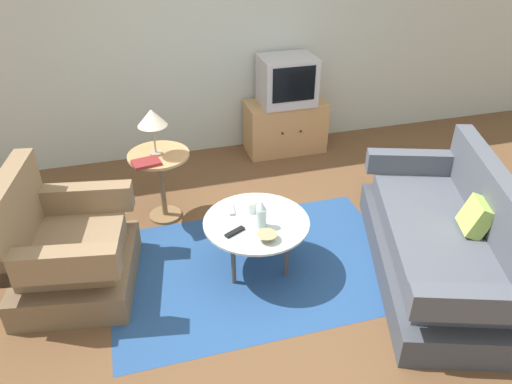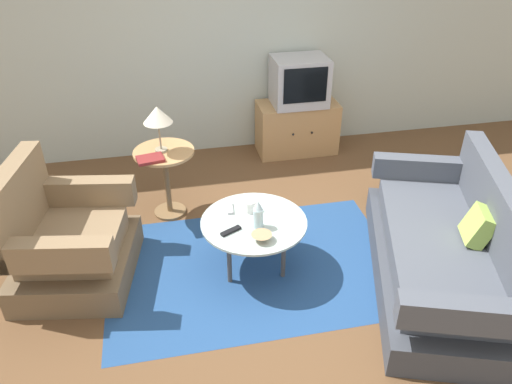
{
  "view_description": "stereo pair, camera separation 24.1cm",
  "coord_description": "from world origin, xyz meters",
  "views": [
    {
      "loc": [
        -0.98,
        -2.75,
        2.62
      ],
      "look_at": [
        -0.07,
        0.44,
        0.55
      ],
      "focal_mm": 34.54,
      "sensor_mm": 36.0,
      "label": 1
    },
    {
      "loc": [
        -0.74,
        -2.8,
        2.62
      ],
      "look_at": [
        -0.07,
        0.44,
        0.55
      ],
      "focal_mm": 34.54,
      "sensor_mm": 36.0,
      "label": 2
    }
  ],
  "objects": [
    {
      "name": "mug",
      "position": [
        -0.14,
        0.31,
        0.5
      ],
      "size": [
        0.12,
        0.07,
        0.09
      ],
      "color": "white",
      "rests_on": "coffee_table"
    },
    {
      "name": "area_rug",
      "position": [
        -0.14,
        0.19,
        0.0
      ],
      "size": [
        2.3,
        1.54,
        0.0
      ],
      "primitive_type": "cube",
      "color": "navy",
      "rests_on": "ground"
    },
    {
      "name": "couch",
      "position": [
        1.23,
        -0.27,
        0.28
      ],
      "size": [
        1.43,
        2.07,
        0.86
      ],
      "rotation": [
        0.0,
        0.0,
        1.24
      ],
      "color": "#3E424B",
      "rests_on": "ground"
    },
    {
      "name": "vase",
      "position": [
        -0.12,
        0.11,
        0.56
      ],
      "size": [
        0.08,
        0.08,
        0.22
      ],
      "color": "silver",
      "rests_on": "coffee_table"
    },
    {
      "name": "armchair",
      "position": [
        -1.55,
        0.38,
        0.32
      ],
      "size": [
        0.97,
        1.07,
        0.95
      ],
      "rotation": [
        0.0,
        0.0,
        -1.74
      ],
      "color": "brown",
      "rests_on": "ground"
    },
    {
      "name": "book",
      "position": [
        -0.87,
        0.96,
        0.66
      ],
      "size": [
        0.25,
        0.2,
        0.03
      ],
      "rotation": [
        0.0,
        0.0,
        0.18
      ],
      "color": "maroon",
      "rests_on": "side_table"
    },
    {
      "name": "tv_stand",
      "position": [
        0.75,
        2.1,
        0.29
      ],
      "size": [
        0.88,
        0.46,
        0.58
      ],
      "color": "tan",
      "rests_on": "ground"
    },
    {
      "name": "tv_remote_dark",
      "position": [
        -0.33,
        0.09,
        0.46
      ],
      "size": [
        0.17,
        0.11,
        0.02
      ],
      "rotation": [
        0.0,
        0.0,
        0.48
      ],
      "color": "black",
      "rests_on": "coffee_table"
    },
    {
      "name": "ground_plane",
      "position": [
        0.0,
        0.0,
        0.0
      ],
      "size": [
        16.0,
        16.0,
        0.0
      ],
      "primitive_type": "plane",
      "color": "brown"
    },
    {
      "name": "television",
      "position": [
        0.75,
        2.09,
        0.84
      ],
      "size": [
        0.58,
        0.46,
        0.51
      ],
      "color": "#B7B7BC",
      "rests_on": "tv_stand"
    },
    {
      "name": "bowl",
      "position": [
        -0.13,
        -0.06,
        0.48
      ],
      "size": [
        0.15,
        0.15,
        0.05
      ],
      "color": "tan",
      "rests_on": "coffee_table"
    },
    {
      "name": "tv_remote_silver",
      "position": [
        -0.29,
        0.38,
        0.46
      ],
      "size": [
        0.06,
        0.16,
        0.02
      ],
      "rotation": [
        0.0,
        0.0,
        4.62
      ],
      "color": "#B2B2B7",
      "rests_on": "coffee_table"
    },
    {
      "name": "table_lamp",
      "position": [
        -0.78,
        1.11,
        0.98
      ],
      "size": [
        0.25,
        0.25,
        0.41
      ],
      "color": "#9E937A",
      "rests_on": "side_table"
    },
    {
      "name": "coffee_table",
      "position": [
        -0.14,
        0.19,
        0.41
      ],
      "size": [
        0.81,
        0.81,
        0.45
      ],
      "color": "#B2C6C1",
      "rests_on": "ground"
    },
    {
      "name": "back_wall",
      "position": [
        0.0,
        2.42,
        1.35
      ],
      "size": [
        9.0,
        0.12,
        2.7
      ],
      "primitive_type": "cube",
      "color": "#B2BCB2",
      "rests_on": "ground"
    },
    {
      "name": "side_table",
      "position": [
        -0.76,
        1.11,
        0.47
      ],
      "size": [
        0.53,
        0.53,
        0.65
      ],
      "color": "tan",
      "rests_on": "ground"
    }
  ]
}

